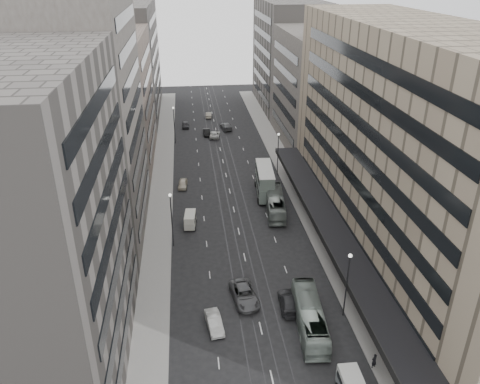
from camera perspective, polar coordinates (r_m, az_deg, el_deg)
name	(u,v)px	position (r m, az deg, el deg)	size (l,w,h in m)	color
ground	(253,294)	(58.29, 1.59, -12.31)	(220.00, 220.00, 0.00)	black
sidewalk_right	(286,169)	(92.20, 5.66, 2.84)	(4.00, 125.00, 0.15)	gray
sidewalk_left	(163,175)	(90.37, -9.40, 2.11)	(4.00, 125.00, 0.15)	gray
department_store	(411,148)	(63.93, 20.15, 5.02)	(19.20, 60.00, 30.00)	gray
building_right_mid	(318,89)	(104.13, 9.51, 12.25)	(15.00, 28.00, 24.00)	#49443F
building_right_far	(289,55)	(132.23, 6.00, 16.22)	(15.00, 32.00, 28.00)	#635E59
building_left_a	(25,232)	(45.20, -24.70, -4.48)	(15.00, 28.00, 30.00)	#635E59
building_left_b	(80,119)	(68.57, -18.93, 8.40)	(15.00, 26.00, 34.00)	#49443F
building_left_c	(110,100)	(95.35, -15.59, 10.71)	(15.00, 28.00, 25.00)	#736359
building_left_d	(126,61)	(127.01, -13.72, 15.25)	(15.00, 38.00, 28.00)	#635E59
lamp_right_near	(348,278)	(53.39, 12.98, -10.17)	(0.44, 0.44, 8.32)	#262628
lamp_right_far	(278,149)	(87.57, 4.66, 5.23)	(0.44, 0.44, 8.32)	#262628
lamp_left_near	(171,214)	(65.09, -8.37, -2.67)	(0.44, 0.44, 8.32)	#262628
lamp_left_far	(174,121)	(104.92, -8.05, 8.59)	(0.44, 0.44, 8.32)	#262628
bus_near	(310,316)	(53.32, 8.50, -14.78)	(2.59, 11.08, 3.09)	gray
bus_far	(275,203)	(75.47, 4.30, -1.34)	(2.62, 11.18, 3.11)	gray
double_decker	(265,181)	(80.32, 3.04, 1.39)	(3.44, 9.43, 5.06)	slate
panel_van	(190,220)	(71.55, -6.10, -3.35)	(2.04, 3.69, 2.23)	#B4B2A3
sedan_1	(214,322)	(53.42, -3.15, -15.57)	(1.50, 4.30, 1.42)	beige
sedan_2	(244,295)	(56.84, 0.55, -12.40)	(2.71, 5.87, 1.63)	#525254
sedan_3	(289,302)	(56.22, 5.94, -13.15)	(2.12, 5.21, 1.51)	#272729
sedan_4	(183,184)	(84.56, -6.98, 1.00)	(1.59, 3.94, 1.34)	#C0B59F
sedan_5	(207,132)	(110.74, -4.10, 7.27)	(1.49, 4.27, 1.41)	black
sedan_6	(215,134)	(109.28, -3.09, 7.02)	(2.22, 4.80, 1.34)	silver
sedan_7	(226,126)	(114.75, -1.71, 8.04)	(2.18, 5.35, 1.55)	#595A5C
sedan_8	(186,125)	(116.60, -6.66, 8.13)	(1.67, 4.14, 1.41)	#272729
sedan_9	(209,115)	(124.38, -3.85, 9.38)	(1.47, 4.21, 1.39)	#9F9684
pedestrian	(374,361)	(50.70, 16.04, -19.17)	(0.61, 0.40, 1.66)	black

